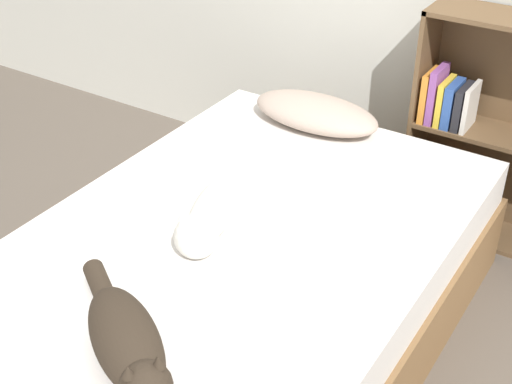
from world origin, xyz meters
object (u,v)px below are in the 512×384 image
at_px(pillow, 316,113).
at_px(cat_dark, 128,344).
at_px(bookshelf, 502,127).
at_px(bed, 232,296).
at_px(cat_light, 211,214).

height_order(pillow, cat_dark, cat_dark).
bearing_deg(bookshelf, bed, -112.84).
bearing_deg(bed, bookshelf, 67.16).
distance_m(bed, pillow, 0.95).
bearing_deg(bed, pillow, 100.08).
bearing_deg(cat_light, cat_dark, -0.59).
relative_size(cat_light, cat_dark, 1.07).
distance_m(cat_dark, bookshelf, 1.95).
distance_m(pillow, cat_dark, 1.52).
bearing_deg(cat_light, bookshelf, 138.27).
distance_m(cat_light, bookshelf, 1.42).
relative_size(pillow, cat_dark, 1.00).
xyz_separation_m(bed, cat_dark, (0.09, -0.62, 0.33)).
bearing_deg(cat_dark, cat_light, 138.25).
height_order(bed, pillow, pillow).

